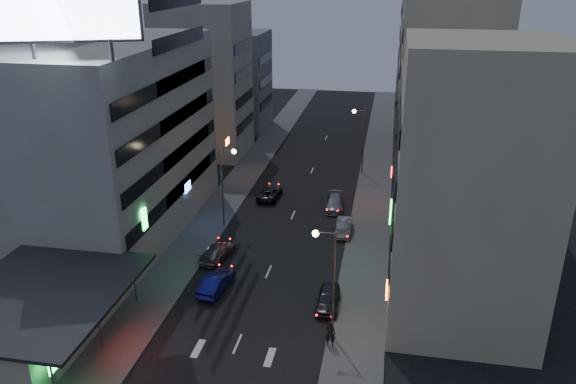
% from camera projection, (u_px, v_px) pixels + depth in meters
% --- Properties ---
extents(ground, '(180.00, 180.00, 0.00)m').
position_uv_depth(ground, '(220.00, 383.00, 34.96)').
color(ground, black).
rests_on(ground, ground).
extents(sidewalk_left, '(4.00, 120.00, 0.12)m').
position_uv_depth(sidewalk_left, '(230.00, 195.00, 63.66)').
color(sidewalk_left, '#4C4C4F').
rests_on(sidewalk_left, ground).
extents(sidewalk_right, '(4.00, 120.00, 0.12)m').
position_uv_depth(sidewalk_right, '(372.00, 205.00, 60.95)').
color(sidewalk_right, '#4C4C4F').
rests_on(sidewalk_right, ground).
extents(food_court, '(11.00, 13.00, 3.88)m').
position_uv_depth(food_court, '(33.00, 315.00, 38.39)').
color(food_court, '#BDB694').
rests_on(food_court, ground).
extents(white_building, '(14.00, 24.00, 18.00)m').
position_uv_depth(white_building, '(104.00, 140.00, 52.72)').
color(white_building, '#AEAEA9').
rests_on(white_building, ground).
extents(grey_tower, '(10.00, 14.00, 34.00)m').
position_uv_depth(grey_tower, '(23.00, 46.00, 53.99)').
color(grey_tower, slate).
rests_on(grey_tower, ground).
extents(shophouse_near, '(10.00, 11.00, 20.00)m').
position_uv_depth(shophouse_near, '(470.00, 189.00, 38.27)').
color(shophouse_near, '#BDB694').
rests_on(shophouse_near, ground).
extents(shophouse_mid, '(11.00, 12.00, 16.00)m').
position_uv_depth(shophouse_mid, '(458.00, 164.00, 49.42)').
color(shophouse_mid, gray).
rests_on(shophouse_mid, ground).
extents(shophouse_far, '(10.00, 14.00, 22.00)m').
position_uv_depth(shophouse_far, '(445.00, 98.00, 60.24)').
color(shophouse_far, '#BDB694').
rests_on(shophouse_far, ground).
extents(far_left_a, '(11.00, 10.00, 20.00)m').
position_uv_depth(far_left_a, '(204.00, 80.00, 74.90)').
color(far_left_a, '#AEAEA9').
rests_on(far_left_a, ground).
extents(far_left_b, '(12.00, 10.00, 15.00)m').
position_uv_depth(far_left_b, '(228.00, 81.00, 87.77)').
color(far_left_b, slate).
rests_on(far_left_b, ground).
extents(far_right_a, '(11.00, 12.00, 18.00)m').
position_uv_depth(far_right_a, '(439.00, 89.00, 74.59)').
color(far_right_a, gray).
rests_on(far_right_a, ground).
extents(far_right_b, '(12.00, 12.00, 24.00)m').
position_uv_depth(far_right_b, '(439.00, 52.00, 86.15)').
color(far_right_b, '#BDB694').
rests_on(far_right_b, ground).
extents(billboard, '(9.52, 3.75, 6.20)m').
position_uv_depth(billboard, '(65.00, 6.00, 38.17)').
color(billboard, '#595B60').
rests_on(billboard, white_building).
extents(street_lamp_right_near, '(1.60, 0.44, 8.02)m').
position_uv_depth(street_lamp_right_near, '(328.00, 269.00, 37.43)').
color(street_lamp_right_near, '#595B60').
rests_on(street_lamp_right_near, sidewalk_right).
extents(street_lamp_left, '(1.60, 0.44, 8.02)m').
position_uv_depth(street_lamp_left, '(226.00, 176.00, 54.02)').
color(street_lamp_left, '#595B60').
rests_on(street_lamp_left, sidewalk_left).
extents(street_lamp_right_far, '(1.60, 0.44, 8.02)m').
position_uv_depth(street_lamp_right_far, '(361.00, 132.00, 68.45)').
color(street_lamp_right_far, '#595B60').
rests_on(street_lamp_right_far, sidewalk_right).
extents(parked_car_right_near, '(1.72, 4.18, 1.42)m').
position_uv_depth(parked_car_right_near, '(328.00, 299.00, 42.53)').
color(parked_car_right_near, '#29292E').
rests_on(parked_car_right_near, ground).
extents(parked_car_right_mid, '(1.44, 4.04, 1.33)m').
position_uv_depth(parked_car_right_mid, '(344.00, 227.00, 54.38)').
color(parked_car_right_mid, gray).
rests_on(parked_car_right_mid, ground).
extents(parked_car_left, '(2.36, 4.70, 1.28)m').
position_uv_depth(parked_car_left, '(270.00, 193.00, 62.68)').
color(parked_car_left, '#222227').
rests_on(parked_car_left, ground).
extents(parked_car_right_far, '(2.22, 4.73, 1.33)m').
position_uv_depth(parked_car_right_far, '(335.00, 203.00, 59.90)').
color(parked_car_right_far, gray).
rests_on(parked_car_right_far, ground).
extents(road_car_blue, '(2.07, 4.65, 1.48)m').
position_uv_depth(road_car_blue, '(216.00, 282.00, 44.69)').
color(road_car_blue, navy).
rests_on(road_car_blue, ground).
extents(road_car_silver, '(2.58, 4.81, 1.33)m').
position_uv_depth(road_car_silver, '(217.00, 252.00, 49.67)').
color(road_car_silver, gray).
rests_on(road_car_silver, ground).
extents(person, '(0.75, 0.52, 1.96)m').
position_uv_depth(person, '(330.00, 333.00, 37.90)').
color(person, black).
rests_on(person, sidewalk_right).
extents(scooter_blue, '(0.97, 1.79, 1.04)m').
position_uv_depth(scooter_blue, '(340.00, 383.00, 34.00)').
color(scooter_blue, navy).
rests_on(scooter_blue, sidewalk_right).
extents(scooter_black_b, '(0.74, 2.04, 1.23)m').
position_uv_depth(scooter_black_b, '(335.00, 381.00, 34.09)').
color(scooter_black_b, black).
rests_on(scooter_black_b, sidewalk_right).
extents(scooter_silver_b, '(0.99, 1.95, 1.14)m').
position_uv_depth(scooter_silver_b, '(354.00, 381.00, 34.11)').
color(scooter_silver_b, '#A9ACB1').
rests_on(scooter_silver_b, sidewalk_right).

